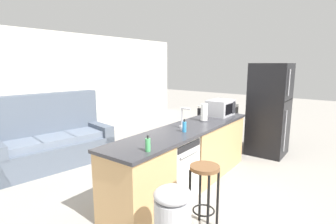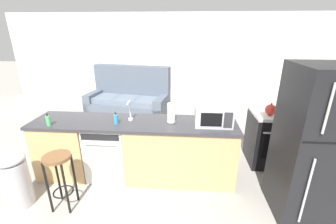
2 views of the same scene
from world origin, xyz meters
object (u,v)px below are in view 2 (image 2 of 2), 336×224
bar_stool (59,171)px  kettle (271,110)px  soap_bottle (116,119)px  dish_soap_bottle (48,121)px  dishwasher (109,150)px  refrigerator (315,146)px  microwave (213,115)px  couch (130,101)px  stove_range (273,138)px  paper_towel_roll (171,113)px  trash_bin (15,179)px

bar_stool → kettle: bearing=22.1°
soap_bottle → dish_soap_bottle: (-0.90, -0.12, 0.00)m
dishwasher → soap_bottle: 0.59m
refrigerator → soap_bottle: (-2.42, 0.45, 0.06)m
microwave → couch: (-1.81, 2.50, -0.65)m
dishwasher → stove_range: (2.60, 0.55, 0.03)m
refrigerator → dish_soap_bottle: size_ratio=10.35×
paper_towel_roll → kettle: bearing=15.4°
microwave → kettle: microwave is taller
soap_bottle → microwave: bearing=4.3°
dishwasher → paper_towel_roll: size_ratio=2.98×
dish_soap_bottle → trash_bin: size_ratio=0.24×
couch → paper_towel_roll: bearing=-63.7°
dishwasher → bar_stool: 0.82m
paper_towel_roll → kettle: (1.50, 0.41, -0.05)m
kettle → bar_stool: size_ratio=0.28×
bar_stool → couch: bearing=88.5°
stove_range → refrigerator: refrigerator is taller
dishwasher → soap_bottle: size_ratio=4.77×
microwave → bar_stool: microwave is taller
dishwasher → microwave: microwave is taller
refrigerator → dishwasher: bearing=168.1°
refrigerator → bar_stool: bearing=-176.7°
soap_bottle → paper_towel_roll: bearing=8.5°
stove_range → dish_soap_bottle: size_ratio=5.11×
paper_towel_roll → couch: (-1.23, 2.49, -0.64)m
dishwasher → microwave: bearing=-0.0°
refrigerator → couch: 4.23m
refrigerator → paper_towel_roll: (-1.66, 0.56, 0.13)m
bar_stool → trash_bin: size_ratio=1.00×
soap_bottle → kettle: bearing=13.1°
paper_towel_roll → bar_stool: 1.58m
paper_towel_roll → trash_bin: paper_towel_roll is taller
stove_range → microwave: (-1.08, -0.55, 0.59)m
soap_bottle → dish_soap_bottle: bearing=-172.1°
paper_towel_roll → stove_range: bearing=17.9°
soap_bottle → trash_bin: (-1.16, -0.63, -0.59)m
kettle → trash_bin: size_ratio=0.28×
stove_range → bar_stool: size_ratio=1.22×
refrigerator → dish_soap_bottle: bearing=174.4°
kettle → microwave: bearing=-155.2°
bar_stool → dish_soap_bottle: bearing=125.4°
paper_towel_roll → dish_soap_bottle: paper_towel_roll is taller
stove_range → kettle: size_ratio=4.39×
soap_bottle → couch: couch is taller
stove_range → refrigerator: bearing=-90.0°
dishwasher → couch: 2.52m
refrigerator → soap_bottle: refrigerator is taller
microwave → soap_bottle: 1.34m
refrigerator → couch: size_ratio=0.86×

